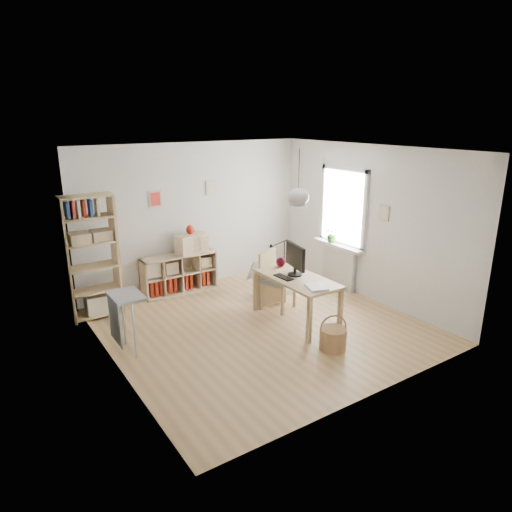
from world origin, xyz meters
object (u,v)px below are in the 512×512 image
monitor (295,258)px  tall_bookshelf (91,252)px  chair (275,277)px  desk (296,282)px  storage_chest (274,282)px  drawer_chest (192,243)px  cube_shelf (177,276)px

monitor → tall_bookshelf: bearing=156.6°
chair → monitor: 0.71m
desk → storage_chest: size_ratio=1.77×
drawer_chest → monitor: bearing=-83.1°
desk → monitor: monitor is taller
chair → cube_shelf: bearing=100.3°
monitor → chair: bearing=102.2°
chair → storage_chest: (0.37, 0.55, -0.35)m
tall_bookshelf → monitor: (2.62, -1.88, -0.06)m
tall_bookshelf → chair: (2.62, -1.34, -0.52)m
desk → cube_shelf: (-1.02, 2.23, -0.36)m
tall_bookshelf → monitor: size_ratio=3.52×
drawer_chest → desk: bearing=-84.6°
chair → storage_chest: bearing=32.9°
chair → storage_chest: size_ratio=1.17×
desk → tall_bookshelf: bearing=143.0°
monitor → storage_chest: bearing=83.2°
desk → storage_chest: (0.41, 1.16, -0.45)m
desk → chair: 0.62m
tall_bookshelf → drawer_chest: (1.86, 0.24, -0.20)m
desk → monitor: 0.38m
cube_shelf → drawer_chest: size_ratio=2.31×
chair → storage_chest: 0.75m
cube_shelf → drawer_chest: bearing=-7.9°
desk → storage_chest: 1.31m
tall_bookshelf → monitor: 3.22m
chair → drawer_chest: 1.78m
storage_chest → drawer_chest: 1.68m
drawer_chest → storage_chest: bearing=-55.1°
tall_bookshelf → monitor: tall_bookshelf is taller
desk → tall_bookshelf: size_ratio=0.75×
chair → monitor: (-0.00, -0.54, 0.47)m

